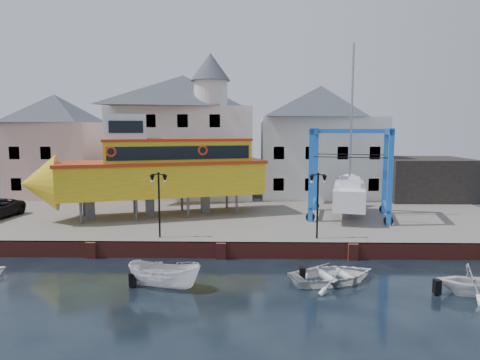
{
  "coord_description": "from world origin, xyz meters",
  "views": [
    {
      "loc": [
        1.69,
        -25.34,
        7.95
      ],
      "look_at": [
        1.0,
        7.0,
        4.0
      ],
      "focal_mm": 32.0,
      "sensor_mm": 36.0,
      "label": 1
    }
  ],
  "objects": [
    {
      "name": "travel_lift",
      "position": [
        9.67,
        8.5,
        3.23
      ],
      "size": [
        7.15,
        9.1,
        13.33
      ],
      "rotation": [
        0.0,
        0.0,
        -0.23
      ],
      "color": "blue",
      "rests_on": "hardstanding"
    },
    {
      "name": "motorboat_c",
      "position": [
        12.3,
        -5.49,
        0.0
      ],
      "size": [
        3.59,
        3.27,
        1.62
      ],
      "primitive_type": "imported",
      "rotation": [
        0.0,
        0.0,
        1.35
      ],
      "color": "white",
      "rests_on": "ground"
    },
    {
      "name": "building_white_main",
      "position": [
        -4.87,
        18.39,
        7.34
      ],
      "size": [
        14.0,
        8.3,
        14.0
      ],
      "color": "silver",
      "rests_on": "hardstanding"
    },
    {
      "name": "hardstanding",
      "position": [
        0.0,
        11.0,
        0.5
      ],
      "size": [
        44.0,
        22.0,
        1.0
      ],
      "primitive_type": "cube",
      "color": "slate",
      "rests_on": "ground"
    },
    {
      "name": "building_white_right",
      "position": [
        9.0,
        19.0,
        6.6
      ],
      "size": [
        12.0,
        8.0,
        11.2
      ],
      "color": "silver",
      "rests_on": "hardstanding"
    },
    {
      "name": "lamp_post_left",
      "position": [
        -4.0,
        1.2,
        4.17
      ],
      "size": [
        1.12,
        0.32,
        4.2
      ],
      "color": "black",
      "rests_on": "hardstanding"
    },
    {
      "name": "motorboat_b",
      "position": [
        6.07,
        -3.82,
        0.0
      ],
      "size": [
        5.42,
        4.57,
        0.96
      ],
      "primitive_type": "imported",
      "rotation": [
        0.0,
        0.0,
        1.88
      ],
      "color": "white",
      "rests_on": "ground"
    },
    {
      "name": "quay_wall",
      "position": [
        -0.0,
        0.1,
        0.5
      ],
      "size": [
        44.0,
        0.47,
        1.0
      ],
      "color": "maroon",
      "rests_on": "ground"
    },
    {
      "name": "lamp_post_right",
      "position": [
        6.0,
        1.2,
        4.17
      ],
      "size": [
        1.12,
        0.32,
        4.2
      ],
      "color": "black",
      "rests_on": "hardstanding"
    },
    {
      "name": "tour_boat",
      "position": [
        -6.13,
        7.86,
        4.75
      ],
      "size": [
        18.73,
        9.66,
        7.96
      ],
      "rotation": [
        0.0,
        0.0,
        0.31
      ],
      "color": "#59595E",
      "rests_on": "hardstanding"
    },
    {
      "name": "motorboat_a",
      "position": [
        -2.54,
        -4.81,
        0.0
      ],
      "size": [
        4.16,
        2.42,
        1.51
      ],
      "primitive_type": "imported",
      "rotation": [
        0.0,
        0.0,
        1.31
      ],
      "color": "white",
      "rests_on": "ground"
    },
    {
      "name": "shed_dark",
      "position": [
        19.0,
        17.0,
        3.0
      ],
      "size": [
        8.0,
        7.0,
        4.0
      ],
      "primitive_type": "cube",
      "color": "black",
      "rests_on": "hardstanding"
    },
    {
      "name": "building_pink",
      "position": [
        -18.0,
        18.0,
        6.15
      ],
      "size": [
        8.0,
        7.0,
        10.3
      ],
      "color": "#CBA18F",
      "rests_on": "hardstanding"
    },
    {
      "name": "ground",
      "position": [
        0.0,
        0.0,
        0.0
      ],
      "size": [
        140.0,
        140.0,
        0.0
      ],
      "primitive_type": "plane",
      "color": "black",
      "rests_on": "ground"
    }
  ]
}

